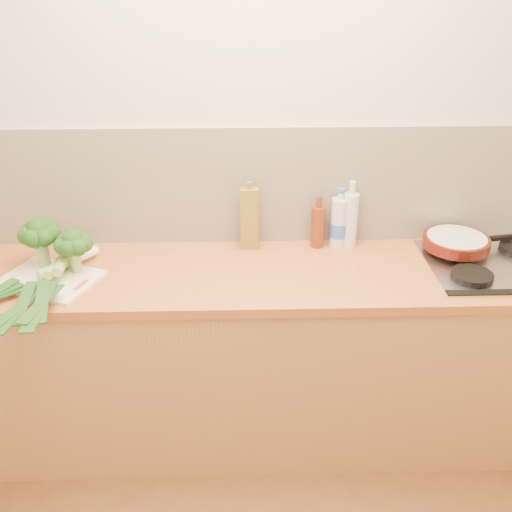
# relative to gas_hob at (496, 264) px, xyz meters

# --- Properties ---
(room_shell) EXTENTS (3.50, 3.50, 3.50)m
(room_shell) POSITION_rel_gas_hob_xyz_m (-1.02, 0.29, 0.26)
(room_shell) COLOR beige
(room_shell) RESTS_ON ground
(counter) EXTENTS (3.20, 0.62, 0.90)m
(counter) POSITION_rel_gas_hob_xyz_m (-1.02, 0.00, -0.46)
(counter) COLOR #AB7B47
(counter) RESTS_ON ground
(gas_hob) EXTENTS (0.58, 0.50, 0.04)m
(gas_hob) POSITION_rel_gas_hob_xyz_m (0.00, 0.00, 0.00)
(gas_hob) COLOR silver
(gas_hob) RESTS_ON counter
(chopping_board) EXTENTS (0.46, 0.40, 0.01)m
(chopping_board) POSITION_rel_gas_hob_xyz_m (-1.89, -0.06, -0.01)
(chopping_board) COLOR silver
(chopping_board) RESTS_ON counter
(broccoli_left) EXTENTS (0.17, 0.17, 0.22)m
(broccoli_left) POSITION_rel_gas_hob_xyz_m (-1.94, 0.05, 0.15)
(broccoli_left) COLOR #8EAE65
(broccoli_left) RESTS_ON chopping_board
(broccoli_right) EXTENTS (0.16, 0.16, 0.19)m
(broccoli_right) POSITION_rel_gas_hob_xyz_m (-1.78, -0.01, 0.13)
(broccoli_right) COLOR #8EAE65
(broccoli_right) RESTS_ON chopping_board
(leek_front) EXTENTS (0.48, 0.58, 0.04)m
(leek_front) POSITION_rel_gas_hob_xyz_m (-1.91, -0.07, 0.02)
(leek_front) COLOR white
(leek_front) RESTS_ON chopping_board
(leek_mid) EXTENTS (0.14, 0.65, 0.04)m
(leek_mid) POSITION_rel_gas_hob_xyz_m (-1.88, -0.13, 0.04)
(leek_mid) COLOR white
(leek_mid) RESTS_ON chopping_board
(leek_back) EXTENTS (0.11, 0.69, 0.04)m
(leek_back) POSITION_rel_gas_hob_xyz_m (-1.83, -0.12, 0.06)
(leek_back) COLOR white
(leek_back) RESTS_ON chopping_board
(skillet) EXTENTS (0.42, 0.29, 0.05)m
(skillet) POSITION_rel_gas_hob_xyz_m (-0.14, 0.13, 0.05)
(skillet) COLOR #45120B
(skillet) RESTS_ON gas_hob
(oil_tin) EXTENTS (0.08, 0.05, 0.32)m
(oil_tin) POSITION_rel_gas_hob_xyz_m (-1.06, 0.22, 0.13)
(oil_tin) COLOR olive
(oil_tin) RESTS_ON counter
(glass_bottle) EXTENTS (0.07, 0.07, 0.31)m
(glass_bottle) POSITION_rel_gas_hob_xyz_m (-0.60, 0.24, 0.12)
(glass_bottle) COLOR silver
(glass_bottle) RESTS_ON counter
(amber_bottle) EXTENTS (0.06, 0.06, 0.24)m
(amber_bottle) POSITION_rel_gas_hob_xyz_m (-0.75, 0.23, 0.09)
(amber_bottle) COLOR #632A12
(amber_bottle) RESTS_ON counter
(water_bottle) EXTENTS (0.08, 0.08, 0.26)m
(water_bottle) POSITION_rel_gas_hob_xyz_m (-0.65, 0.23, 0.09)
(water_bottle) COLOR silver
(water_bottle) RESTS_ON counter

